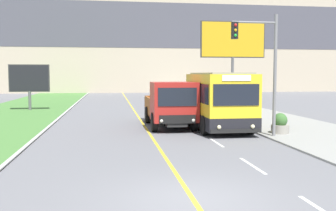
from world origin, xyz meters
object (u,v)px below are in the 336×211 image
object	(u,v)px
city_bus	(219,101)
planter_round_third	(222,107)
planter_round_second	(242,114)
billboard_large	(233,42)
billboard_small	(29,79)
traffic_light_mast	(263,60)
planter_round_near	(280,124)
dump_truck	(171,105)

from	to	relation	value
city_bus	planter_round_third	world-z (taller)	city_bus
planter_round_second	planter_round_third	size ratio (longest dim) A/B	1.00
billboard_large	billboard_small	world-z (taller)	billboard_large
traffic_light_mast	planter_round_near	world-z (taller)	traffic_light_mast
city_bus	planter_round_near	world-z (taller)	city_bus
planter_round_third	dump_truck	bearing A→B (deg)	-124.13
traffic_light_mast	billboard_large	distance (m)	15.74
billboard_large	planter_round_second	bearing A→B (deg)	-103.57
billboard_large	planter_round_near	world-z (taller)	billboard_large
traffic_light_mast	billboard_large	xyz separation A→B (m)	(3.36, 15.23, 2.08)
billboard_large	planter_round_near	size ratio (longest dim) A/B	7.40
traffic_light_mast	planter_round_second	distance (m)	7.07
planter_round_third	planter_round_second	bearing A→B (deg)	-92.44
city_bus	traffic_light_mast	bearing A→B (deg)	-65.16
planter_round_near	planter_round_third	distance (m)	10.80
city_bus	planter_round_second	bearing A→B (deg)	52.98
dump_truck	billboard_large	distance (m)	14.25
planter_round_second	planter_round_third	xyz separation A→B (m)	(0.23, 5.40, 0.00)
city_bus	billboard_large	distance (m)	13.90
billboard_small	city_bus	bearing A→B (deg)	-47.56
traffic_light_mast	city_bus	bearing A→B (deg)	114.84
dump_truck	planter_round_near	world-z (taller)	dump_truck
traffic_light_mast	dump_truck	bearing A→B (deg)	135.25
planter_round_near	planter_round_third	size ratio (longest dim) A/B	0.95
billboard_small	planter_round_third	xyz separation A→B (m)	(15.55, -5.32, -2.10)
billboard_large	dump_truck	bearing A→B (deg)	-122.29
dump_truck	planter_round_third	world-z (taller)	dump_truck
planter_round_near	billboard_small	bearing A→B (deg)	133.81
planter_round_third	billboard_small	bearing A→B (deg)	161.12
dump_truck	planter_round_third	xyz separation A→B (m)	(5.25, 7.75, -0.77)
dump_truck	billboard_small	bearing A→B (deg)	128.24
dump_truck	planter_round_third	size ratio (longest dim) A/B	6.12
planter_round_near	planter_round_third	xyz separation A→B (m)	(0.09, 10.80, 0.02)
dump_truck	traffic_light_mast	bearing A→B (deg)	-44.75
billboard_small	dump_truck	bearing A→B (deg)	-51.76
city_bus	planter_round_third	distance (m)	9.18
planter_round_near	planter_round_second	bearing A→B (deg)	91.52
city_bus	dump_truck	xyz separation A→B (m)	(-2.53, 0.96, -0.28)
planter_round_near	dump_truck	bearing A→B (deg)	149.42
billboard_small	planter_round_second	bearing A→B (deg)	-34.98
traffic_light_mast	planter_round_second	bearing A→B (deg)	79.29
planter_round_third	traffic_light_mast	bearing A→B (deg)	-96.89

